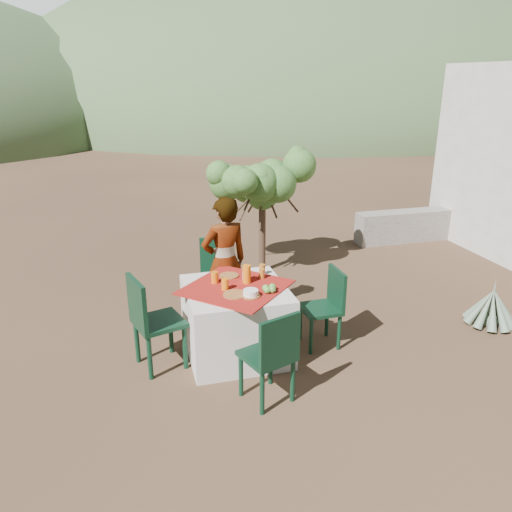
{
  "coord_description": "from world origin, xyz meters",
  "views": [
    {
      "loc": [
        -1.62,
        -4.14,
        2.77
      ],
      "look_at": [
        -0.26,
        0.83,
        0.93
      ],
      "focal_mm": 35.0,
      "sensor_mm": 36.0,
      "label": 1
    }
  ],
  "objects_px": {
    "agave": "(491,307)",
    "juice_pitcher": "(247,274)",
    "shrub_tree": "(265,188)",
    "chair_right": "(327,304)",
    "chair_left": "(151,319)",
    "person": "(225,262)",
    "chair_far": "(216,272)",
    "chair_near": "(272,354)",
    "table": "(236,320)"
  },
  "relations": [
    {
      "from": "chair_near",
      "to": "agave",
      "type": "distance_m",
      "value": 3.06
    },
    {
      "from": "chair_near",
      "to": "juice_pitcher",
      "type": "xyz_separation_m",
      "value": [
        0.03,
        1.01,
        0.36
      ]
    },
    {
      "from": "person",
      "to": "agave",
      "type": "bearing_deg",
      "value": 150.08
    },
    {
      "from": "chair_near",
      "to": "agave",
      "type": "bearing_deg",
      "value": 175.28
    },
    {
      "from": "chair_near",
      "to": "chair_left",
      "type": "distance_m",
      "value": 1.31
    },
    {
      "from": "person",
      "to": "chair_near",
      "type": "bearing_deg",
      "value": 78.55
    },
    {
      "from": "chair_left",
      "to": "juice_pitcher",
      "type": "distance_m",
      "value": 1.07
    },
    {
      "from": "person",
      "to": "juice_pitcher",
      "type": "bearing_deg",
      "value": 85.32
    },
    {
      "from": "person",
      "to": "shrub_tree",
      "type": "relative_size",
      "value": 0.96
    },
    {
      "from": "chair_left",
      "to": "person",
      "type": "bearing_deg",
      "value": -66.21
    },
    {
      "from": "chair_far",
      "to": "shrub_tree",
      "type": "bearing_deg",
      "value": 66.42
    },
    {
      "from": "shrub_tree",
      "to": "agave",
      "type": "xyz_separation_m",
      "value": [
        2.08,
        -2.42,
        -1.05
      ]
    },
    {
      "from": "chair_near",
      "to": "shrub_tree",
      "type": "xyz_separation_m",
      "value": [
        0.86,
        3.19,
        0.77
      ]
    },
    {
      "from": "chair_far",
      "to": "person",
      "type": "bearing_deg",
      "value": -70.1
    },
    {
      "from": "chair_left",
      "to": "person",
      "type": "distance_m",
      "value": 1.21
    },
    {
      "from": "shrub_tree",
      "to": "chair_far",
      "type": "bearing_deg",
      "value": -129.99
    },
    {
      "from": "shrub_tree",
      "to": "agave",
      "type": "distance_m",
      "value": 3.37
    },
    {
      "from": "chair_far",
      "to": "shrub_tree",
      "type": "relative_size",
      "value": 0.56
    },
    {
      "from": "chair_left",
      "to": "chair_near",
      "type": "bearing_deg",
      "value": -147.99
    },
    {
      "from": "chair_right",
      "to": "person",
      "type": "distance_m",
      "value": 1.26
    },
    {
      "from": "chair_left",
      "to": "shrub_tree",
      "type": "bearing_deg",
      "value": -54.76
    },
    {
      "from": "chair_near",
      "to": "person",
      "type": "height_order",
      "value": "person"
    },
    {
      "from": "shrub_tree",
      "to": "juice_pitcher",
      "type": "bearing_deg",
      "value": -110.82
    },
    {
      "from": "chair_left",
      "to": "chair_right",
      "type": "bearing_deg",
      "value": -106.58
    },
    {
      "from": "agave",
      "to": "juice_pitcher",
      "type": "relative_size",
      "value": 3.36
    },
    {
      "from": "person",
      "to": "juice_pitcher",
      "type": "distance_m",
      "value": 0.64
    },
    {
      "from": "chair_right",
      "to": "chair_far",
      "type": "bearing_deg",
      "value": -141.19
    },
    {
      "from": "agave",
      "to": "juice_pitcher",
      "type": "bearing_deg",
      "value": 175.32
    },
    {
      "from": "table",
      "to": "juice_pitcher",
      "type": "xyz_separation_m",
      "value": [
        0.14,
        0.07,
        0.48
      ]
    },
    {
      "from": "chair_left",
      "to": "agave",
      "type": "distance_m",
      "value": 3.94
    },
    {
      "from": "chair_far",
      "to": "agave",
      "type": "relative_size",
      "value": 1.4
    },
    {
      "from": "chair_left",
      "to": "agave",
      "type": "relative_size",
      "value": 1.53
    },
    {
      "from": "chair_left",
      "to": "agave",
      "type": "xyz_separation_m",
      "value": [
        3.93,
        -0.1,
        -0.33
      ]
    },
    {
      "from": "table",
      "to": "shrub_tree",
      "type": "distance_m",
      "value": 2.61
    },
    {
      "from": "chair_far",
      "to": "shrub_tree",
      "type": "distance_m",
      "value": 1.68
    },
    {
      "from": "person",
      "to": "shrub_tree",
      "type": "bearing_deg",
      "value": -134.81
    },
    {
      "from": "table",
      "to": "chair_near",
      "type": "height_order",
      "value": "chair_near"
    },
    {
      "from": "table",
      "to": "agave",
      "type": "bearing_deg",
      "value": -3.09
    },
    {
      "from": "table",
      "to": "person",
      "type": "xyz_separation_m",
      "value": [
        0.03,
        0.7,
        0.39
      ]
    },
    {
      "from": "chair_near",
      "to": "chair_right",
      "type": "relative_size",
      "value": 1.04
    },
    {
      "from": "table",
      "to": "agave",
      "type": "xyz_separation_m",
      "value": [
        3.05,
        -0.16,
        -0.16
      ]
    },
    {
      "from": "person",
      "to": "shrub_tree",
      "type": "xyz_separation_m",
      "value": [
        0.93,
        1.56,
        0.5
      ]
    },
    {
      "from": "table",
      "to": "chair_right",
      "type": "distance_m",
      "value": 0.99
    },
    {
      "from": "chair_left",
      "to": "chair_far",
      "type": "bearing_deg",
      "value": -53.16
    },
    {
      "from": "shrub_tree",
      "to": "chair_right",
      "type": "bearing_deg",
      "value": -89.53
    },
    {
      "from": "juice_pitcher",
      "to": "chair_near",
      "type": "bearing_deg",
      "value": -91.84
    },
    {
      "from": "chair_far",
      "to": "person",
      "type": "relative_size",
      "value": 0.59
    },
    {
      "from": "table",
      "to": "person",
      "type": "height_order",
      "value": "person"
    },
    {
      "from": "chair_far",
      "to": "juice_pitcher",
      "type": "relative_size",
      "value": 4.72
    },
    {
      "from": "chair_far",
      "to": "chair_near",
      "type": "xyz_separation_m",
      "value": [
        0.09,
        -2.05,
        -0.0
      ]
    }
  ]
}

